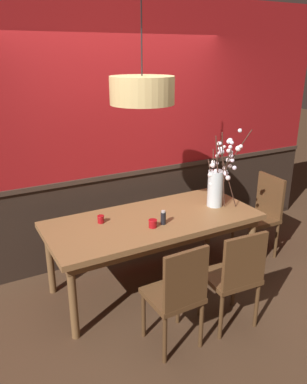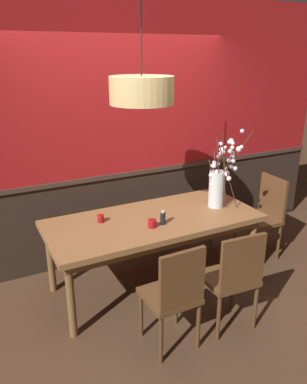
% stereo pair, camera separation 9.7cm
% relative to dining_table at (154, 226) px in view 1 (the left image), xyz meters
% --- Properties ---
extents(ground_plane, '(24.00, 24.00, 0.00)m').
position_rel_dining_table_xyz_m(ground_plane, '(0.00, 0.00, -0.69)').
color(ground_plane, '#4C3321').
extents(back_wall, '(5.60, 0.14, 2.89)m').
position_rel_dining_table_xyz_m(back_wall, '(0.00, 0.82, 0.75)').
color(back_wall, '#2D2119').
rests_on(back_wall, ground).
extents(dining_table, '(2.12, 0.94, 0.77)m').
position_rel_dining_table_xyz_m(dining_table, '(0.00, 0.00, 0.00)').
color(dining_table, olive).
rests_on(dining_table, ground).
extents(chair_head_east_end, '(0.42, 0.45, 0.97)m').
position_rel_dining_table_xyz_m(chair_head_east_end, '(1.46, -0.01, -0.14)').
color(chair_head_east_end, brown).
rests_on(chair_head_east_end, ground).
extents(chair_near_side_left, '(0.42, 0.42, 0.95)m').
position_rel_dining_table_xyz_m(chair_near_side_left, '(-0.27, -0.89, -0.15)').
color(chair_near_side_left, brown).
rests_on(chair_near_side_left, ground).
extents(chair_far_side_left, '(0.49, 0.42, 0.97)m').
position_rel_dining_table_xyz_m(chair_far_side_left, '(-0.35, 0.87, -0.14)').
color(chair_far_side_left, brown).
rests_on(chair_far_side_left, ground).
extents(chair_near_side_right, '(0.46, 0.43, 0.95)m').
position_rel_dining_table_xyz_m(chair_near_side_right, '(0.31, -0.90, -0.15)').
color(chair_near_side_right, brown).
rests_on(chair_near_side_right, ground).
extents(chair_far_side_right, '(0.45, 0.45, 0.91)m').
position_rel_dining_table_xyz_m(chair_far_side_right, '(0.30, 0.85, -0.16)').
color(chair_far_side_right, brown).
rests_on(chair_far_side_right, ground).
extents(vase_with_blossoms, '(0.59, 0.65, 0.82)m').
position_rel_dining_table_xyz_m(vase_with_blossoms, '(0.75, -0.03, 0.33)').
color(vase_with_blossoms, silver).
rests_on(vase_with_blossoms, dining_table).
extents(candle_holder_nearer_center, '(0.08, 0.08, 0.08)m').
position_rel_dining_table_xyz_m(candle_holder_nearer_center, '(-0.11, -0.18, 0.12)').
color(candle_holder_nearer_center, '#9E0F14').
rests_on(candle_holder_nearer_center, dining_table).
extents(candle_holder_nearer_edge, '(0.07, 0.07, 0.08)m').
position_rel_dining_table_xyz_m(candle_holder_nearer_edge, '(-0.50, 0.15, 0.12)').
color(candle_holder_nearer_edge, '#9E0F14').
rests_on(candle_holder_nearer_edge, dining_table).
extents(condiment_bottle, '(0.05, 0.05, 0.14)m').
position_rel_dining_table_xyz_m(condiment_bottle, '(0.02, -0.16, 0.15)').
color(condiment_bottle, black).
rests_on(condiment_bottle, dining_table).
extents(pendant_lamp, '(0.55, 0.55, 1.00)m').
position_rel_dining_table_xyz_m(pendant_lamp, '(-0.15, -0.06, 1.33)').
color(pendant_lamp, tan).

